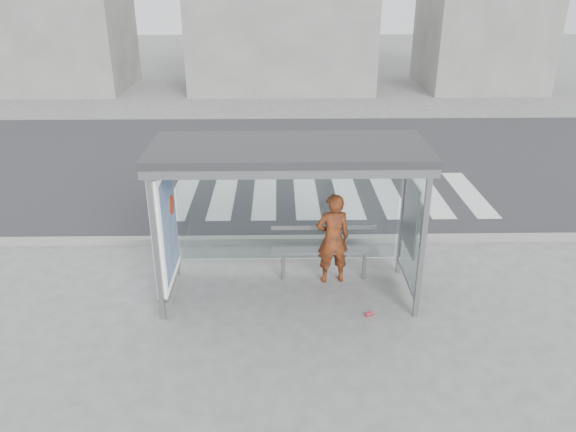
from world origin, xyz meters
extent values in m
plane|color=#62625F|center=(0.00, 0.00, 0.00)|extent=(80.00, 80.00, 0.00)
cube|color=#2C2C2E|center=(0.00, 7.00, 0.00)|extent=(30.00, 10.00, 0.01)
cube|color=gray|center=(0.00, 1.95, 0.06)|extent=(30.00, 0.18, 0.12)
cube|color=silver|center=(-2.50, 4.50, 0.00)|extent=(0.55, 3.00, 0.00)
cube|color=silver|center=(-1.50, 4.50, 0.00)|extent=(0.55, 3.00, 0.00)
cube|color=silver|center=(-0.50, 4.50, 0.00)|extent=(0.55, 3.00, 0.00)
cube|color=silver|center=(0.50, 4.50, 0.00)|extent=(0.55, 3.00, 0.00)
cube|color=silver|center=(1.50, 4.50, 0.00)|extent=(0.55, 3.00, 0.00)
cube|color=silver|center=(2.50, 4.50, 0.00)|extent=(0.55, 3.00, 0.00)
cube|color=silver|center=(3.50, 4.50, 0.00)|extent=(0.55, 3.00, 0.00)
cube|color=silver|center=(4.50, 4.50, 0.00)|extent=(0.55, 3.00, 0.00)
cube|color=gray|center=(-2.00, -0.70, 1.25)|extent=(0.08, 0.08, 2.50)
cube|color=gray|center=(2.00, -0.70, 1.25)|extent=(0.08, 0.08, 2.50)
cube|color=gray|center=(-2.00, 0.70, 1.25)|extent=(0.08, 0.08, 2.50)
cube|color=gray|center=(2.00, 0.70, 1.25)|extent=(0.08, 0.08, 2.50)
cube|color=#2D2D30|center=(0.00, 0.00, 2.56)|extent=(4.25, 1.65, 0.12)
cube|color=gray|center=(0.00, -0.76, 2.45)|extent=(4.25, 0.06, 0.18)
cube|color=white|center=(0.00, 0.70, 1.30)|extent=(3.80, 0.02, 2.00)
cube|color=white|center=(-2.00, 0.00, 1.30)|extent=(0.15, 1.25, 2.00)
cube|color=#3A71D1|center=(-1.92, 0.00, 1.30)|extent=(0.01, 1.10, 1.70)
cylinder|color=red|center=(-1.91, 0.25, 1.55)|extent=(0.02, 0.32, 0.32)
cube|color=white|center=(2.00, 0.00, 1.30)|extent=(0.03, 1.25, 2.00)
cube|color=beige|center=(1.97, 0.05, 1.40)|extent=(0.03, 0.86, 1.16)
cube|color=slate|center=(-10.00, 18.00, 3.00)|extent=(6.00, 5.00, 6.00)
cube|color=slate|center=(0.00, 18.00, 2.50)|extent=(8.00, 5.00, 5.00)
cube|color=slate|center=(9.00, 18.00, 3.50)|extent=(5.00, 5.00, 7.00)
imported|color=#C95312|center=(0.76, 0.43, 0.82)|extent=(0.66, 0.49, 1.65)
cube|color=slate|center=(0.63, 0.47, 0.56)|extent=(1.85, 0.23, 0.05)
cylinder|color=slate|center=(-0.09, 0.47, 0.27)|extent=(0.07, 0.07, 0.54)
cylinder|color=slate|center=(1.34, 0.47, 0.27)|extent=(0.07, 0.07, 0.54)
cube|color=slate|center=(0.63, 0.66, 0.92)|extent=(1.85, 0.04, 0.06)
cylinder|color=#EB455A|center=(1.27, -0.69, 0.04)|extent=(0.15, 0.12, 0.07)
camera|label=1|loc=(-0.16, -8.19, 5.09)|focal=35.00mm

